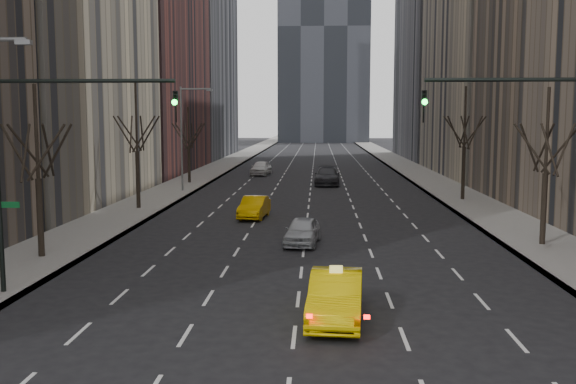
# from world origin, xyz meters

# --- Properties ---
(sidewalk_left) EXTENTS (4.50, 320.00, 0.15)m
(sidewalk_left) POSITION_xyz_m (-12.25, 70.00, 0.07)
(sidewalk_left) COLOR slate
(sidewalk_left) RESTS_ON ground
(sidewalk_right) EXTENTS (4.50, 320.00, 0.15)m
(sidewalk_right) POSITION_xyz_m (12.25, 70.00, 0.07)
(sidewalk_right) COLOR slate
(sidewalk_right) RESTS_ON ground
(tree_lw_b) EXTENTS (3.36, 3.50, 7.82)m
(tree_lw_b) POSITION_xyz_m (-12.00, 18.00, 3.72)
(tree_lw_b) COLOR black
(tree_lw_b) RESTS_ON ground
(tree_lw_c) EXTENTS (3.36, 3.50, 8.74)m
(tree_lw_c) POSITION_xyz_m (-12.00, 34.00, 4.04)
(tree_lw_c) COLOR black
(tree_lw_c) RESTS_ON ground
(tree_lw_d) EXTENTS (3.36, 3.50, 7.36)m
(tree_lw_d) POSITION_xyz_m (-12.00, 52.00, 3.56)
(tree_lw_d) COLOR black
(tree_lw_d) RESTS_ON ground
(tree_rw_b) EXTENTS (3.36, 3.50, 7.82)m
(tree_rw_b) POSITION_xyz_m (12.00, 22.00, 3.72)
(tree_rw_b) COLOR black
(tree_rw_b) RESTS_ON ground
(tree_rw_c) EXTENTS (3.36, 3.50, 8.74)m
(tree_rw_c) POSITION_xyz_m (12.00, 40.00, 4.04)
(tree_rw_c) COLOR black
(tree_rw_c) RESTS_ON ground
(traffic_mast_left) EXTENTS (6.69, 0.39, 8.00)m
(traffic_mast_left) POSITION_xyz_m (-9.11, 12.00, 5.49)
(traffic_mast_left) COLOR black
(traffic_mast_left) RESTS_ON ground
(traffic_mast_right) EXTENTS (6.69, 0.39, 8.00)m
(traffic_mast_right) POSITION_xyz_m (9.11, 12.00, 5.49)
(traffic_mast_right) COLOR black
(traffic_mast_right) RESTS_ON ground
(streetlight_far) EXTENTS (2.83, 0.22, 9.00)m
(streetlight_far) POSITION_xyz_m (-10.84, 45.00, 5.62)
(streetlight_far) COLOR slate
(streetlight_far) RESTS_ON ground
(taxi_sedan) EXTENTS (1.99, 4.83, 1.56)m
(taxi_sedan) POSITION_xyz_m (1.28, 9.68, 0.78)
(taxi_sedan) COLOR #E6C204
(taxi_sedan) RESTS_ON ground
(silver_sedan_ahead) EXTENTS (2.04, 4.19, 1.38)m
(silver_sedan_ahead) POSITION_xyz_m (-0.10, 22.10, 0.69)
(silver_sedan_ahead) COLOR #A3A6AB
(silver_sedan_ahead) RESTS_ON ground
(far_taxi) EXTENTS (1.88, 4.36, 1.40)m
(far_taxi) POSITION_xyz_m (-3.45, 30.70, 0.70)
(far_taxi) COLOR #E3A404
(far_taxi) RESTS_ON ground
(far_suv_grey) EXTENTS (2.57, 5.97, 1.71)m
(far_suv_grey) POSITION_xyz_m (1.57, 51.77, 0.86)
(far_suv_grey) COLOR #28282D
(far_suv_grey) RESTS_ON ground
(far_car_white) EXTENTS (2.40, 4.95, 1.63)m
(far_car_white) POSITION_xyz_m (-5.82, 62.09, 0.81)
(far_car_white) COLOR white
(far_car_white) RESTS_ON ground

